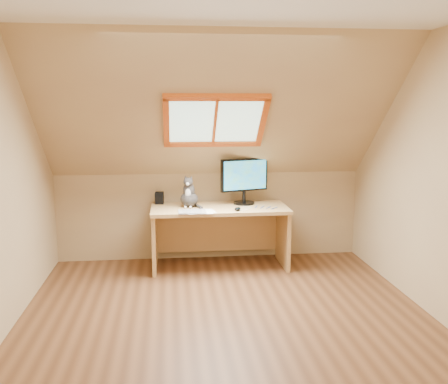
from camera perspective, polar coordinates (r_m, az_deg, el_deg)
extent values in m
plane|color=brown|center=(4.34, 0.34, -14.29)|extent=(3.50, 3.50, 0.00)
cube|color=tan|center=(2.30, 5.45, -4.75)|extent=(3.50, 0.02, 2.40)
cube|color=tan|center=(4.18, -24.24, 1.07)|extent=(0.02, 3.50, 2.40)
cube|color=tan|center=(4.55, 22.85, 1.82)|extent=(0.02, 3.50, 2.40)
cube|color=tan|center=(5.84, -1.65, -2.72)|extent=(3.50, 0.02, 1.00)
cube|color=silver|center=(3.25, 2.09, 20.93)|extent=(3.50, 1.95, 0.02)
cube|color=tan|center=(4.93, -0.97, 9.01)|extent=(3.50, 1.56, 1.41)
cube|color=#B2E0CC|center=(5.00, -1.05, 8.22)|extent=(0.90, 0.53, 0.48)
cube|color=#CD5613|center=(5.00, -1.05, 8.22)|extent=(1.02, 0.64, 0.59)
cube|color=tan|center=(5.45, -0.51, -1.90)|extent=(1.49, 0.65, 0.04)
cube|color=tan|center=(5.51, -7.95, -5.51)|extent=(0.04, 0.59, 0.64)
cube|color=tan|center=(5.65, 6.75, -5.10)|extent=(0.04, 0.59, 0.64)
cube|color=tan|center=(5.82, -0.81, -4.58)|extent=(1.39, 0.03, 0.45)
cylinder|color=black|center=(5.62, 2.30, -1.25)|extent=(0.23, 0.23, 0.02)
cylinder|color=black|center=(5.60, 2.30, -0.50)|extent=(0.04, 0.04, 0.13)
cube|color=black|center=(5.56, 2.32, 1.98)|extent=(0.54, 0.20, 0.36)
cube|color=blue|center=(5.54, 2.45, 1.94)|extent=(0.49, 0.16, 0.32)
ellipsoid|color=#3F3A37|center=(5.46, -4.00, -0.82)|extent=(0.24, 0.27, 0.17)
ellipsoid|color=#3F3A37|center=(5.43, -4.03, 0.16)|extent=(0.15, 0.15, 0.18)
ellipsoid|color=silver|center=(5.38, -4.13, -0.13)|extent=(0.07, 0.05, 0.10)
ellipsoid|color=#3F3A37|center=(5.38, -4.12, 1.15)|extent=(0.12, 0.11, 0.09)
sphere|color=silver|center=(5.34, -4.19, 0.92)|extent=(0.04, 0.04, 0.04)
cone|color=#3F3A37|center=(5.39, -4.42, 1.67)|extent=(0.05, 0.05, 0.06)
cone|color=#3F3A37|center=(5.38, -3.76, 1.67)|extent=(0.05, 0.05, 0.06)
cube|color=black|center=(5.66, -7.40, -0.68)|extent=(0.10, 0.10, 0.13)
cube|color=#B2B2B7|center=(5.19, -3.67, -2.25)|extent=(0.29, 0.21, 0.01)
ellipsoid|color=black|center=(5.26, 1.57, -1.95)|extent=(0.10, 0.13, 0.03)
cube|color=white|center=(5.18, -2.31, -2.33)|extent=(0.33, 0.27, 0.00)
cube|color=white|center=(5.18, -2.31, -2.31)|extent=(0.32, 0.24, 0.00)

